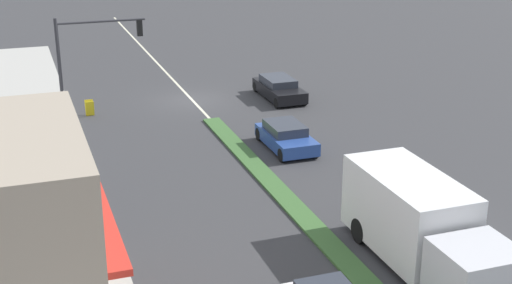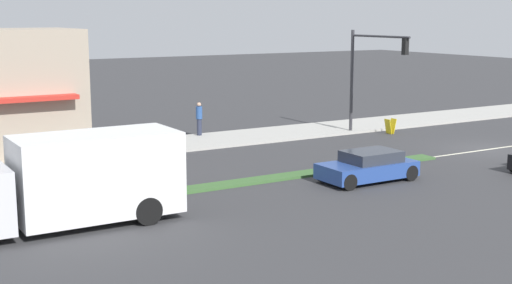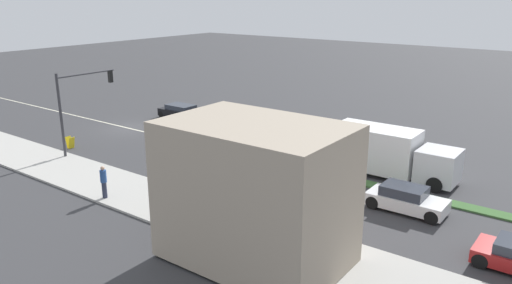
# 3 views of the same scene
# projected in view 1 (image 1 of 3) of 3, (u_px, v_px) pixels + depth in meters

# --- Properties ---
(ground_plane) EXTENTS (160.00, 160.00, 0.00)m
(ground_plane) POSITION_uv_depth(u_px,v_px,m) (316.00, 231.00, 26.07)
(ground_plane) COLOR #38383A
(sidewalk_right) EXTENTS (4.00, 73.00, 0.12)m
(sidewalk_right) POSITION_uv_depth(u_px,v_px,m) (65.00, 278.00, 22.80)
(sidewalk_right) COLOR #B2AFA8
(sidewalk_right) RESTS_ON ground
(lane_marking_center) EXTENTS (0.16, 60.00, 0.01)m
(lane_marking_center) POSITION_uv_depth(u_px,v_px,m) (192.00, 100.00, 42.06)
(lane_marking_center) COLOR beige
(lane_marking_center) RESTS_ON ground
(traffic_signal_main) EXTENTS (4.59, 0.34, 5.60)m
(traffic_signal_main) POSITION_uv_depth(u_px,v_px,m) (87.00, 52.00, 36.53)
(traffic_signal_main) COLOR #333338
(traffic_signal_main) RESTS_ON sidewalk_right
(pedestrian) EXTENTS (0.34, 0.34, 1.79)m
(pedestrian) POSITION_uv_depth(u_px,v_px,m) (8.00, 169.00, 28.99)
(pedestrian) COLOR #282D42
(pedestrian) RESTS_ON sidewalk_right
(warning_aframe_sign) EXTENTS (0.45, 0.53, 0.84)m
(warning_aframe_sign) POSITION_uv_depth(u_px,v_px,m) (90.00, 108.00, 39.15)
(warning_aframe_sign) COLOR yellow
(warning_aframe_sign) RESTS_ON ground
(delivery_truck) EXTENTS (2.44, 7.50, 2.87)m
(delivery_truck) POSITION_uv_depth(u_px,v_px,m) (422.00, 226.00, 23.21)
(delivery_truck) COLOR silver
(delivery_truck) RESTS_ON ground
(suv_black) EXTENTS (1.88, 4.44, 1.23)m
(suv_black) POSITION_uv_depth(u_px,v_px,m) (279.00, 88.00, 42.29)
(suv_black) COLOR black
(suv_black) RESTS_ON ground
(coupe_blue) EXTENTS (1.86, 3.93, 1.22)m
(coupe_blue) POSITION_uv_depth(u_px,v_px,m) (286.00, 137.00, 34.14)
(coupe_blue) COLOR #284793
(coupe_blue) RESTS_ON ground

